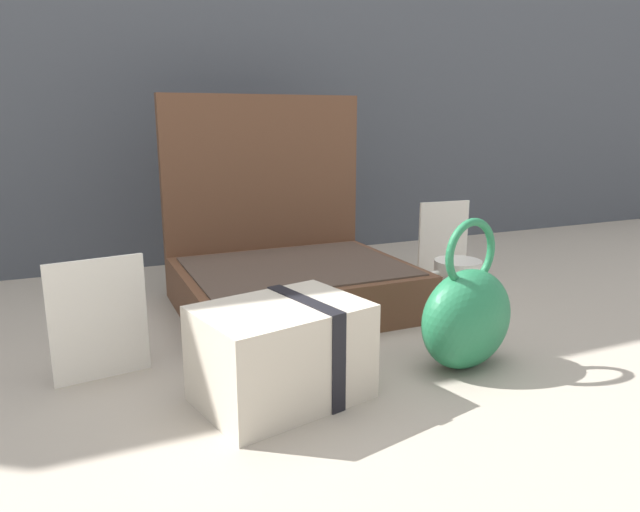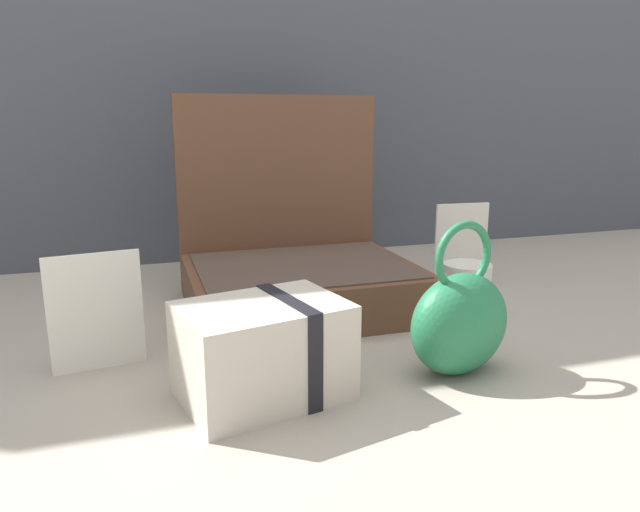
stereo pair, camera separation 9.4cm
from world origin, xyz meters
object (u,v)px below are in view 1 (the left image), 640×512
at_px(open_suitcase, 287,263).
at_px(poster_card_right, 443,241).
at_px(teal_pouch_handbag, 467,316).
at_px(cream_toiletry_bag, 284,352).
at_px(coffee_mug, 456,285).
at_px(info_card_left, 99,320).

distance_m(open_suitcase, poster_card_right, 0.37).
bearing_deg(teal_pouch_handbag, cream_toiletry_bag, 177.04).
xyz_separation_m(coffee_mug, poster_card_right, (0.10, 0.18, 0.04)).
bearing_deg(info_card_left, teal_pouch_handbag, -28.03).
xyz_separation_m(cream_toiletry_bag, poster_card_right, (0.51, 0.38, 0.03)).
height_order(open_suitcase, coffee_mug, open_suitcase).
bearing_deg(cream_toiletry_bag, open_suitcase, 68.76).
distance_m(teal_pouch_handbag, cream_toiletry_bag, 0.27).
height_order(open_suitcase, cream_toiletry_bag, open_suitcase).
relative_size(teal_pouch_handbag, poster_card_right, 1.24).
bearing_deg(cream_toiletry_bag, teal_pouch_handbag, -2.96).
xyz_separation_m(open_suitcase, cream_toiletry_bag, (-0.14, -0.36, -0.02)).
bearing_deg(poster_card_right, cream_toiletry_bag, -139.58).
bearing_deg(poster_card_right, teal_pouch_handbag, -117.49).
distance_m(coffee_mug, info_card_left, 0.62).
relative_size(teal_pouch_handbag, cream_toiletry_bag, 0.95).
relative_size(cream_toiletry_bag, poster_card_right, 1.31).
height_order(coffee_mug, info_card_left, info_card_left).
relative_size(open_suitcase, coffee_mug, 3.33).
bearing_deg(open_suitcase, poster_card_right, 3.10).
relative_size(open_suitcase, poster_card_right, 2.36).
xyz_separation_m(open_suitcase, poster_card_right, (0.37, 0.02, 0.01)).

